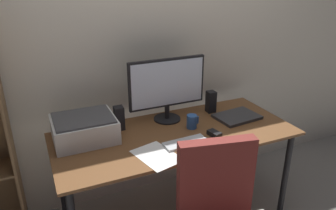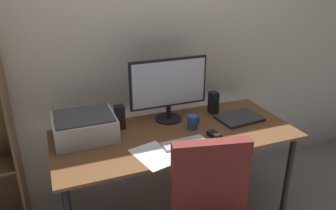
# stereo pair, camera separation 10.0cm
# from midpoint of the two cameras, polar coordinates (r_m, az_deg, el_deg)

# --- Properties ---
(back_wall) EXTENTS (6.40, 0.10, 2.60)m
(back_wall) POSITION_cam_midpoint_polar(r_m,az_deg,el_deg) (2.55, -4.97, 11.57)
(back_wall) COLOR beige
(back_wall) RESTS_ON ground
(desk) EXTENTS (1.66, 0.72, 0.74)m
(desk) POSITION_cam_midpoint_polar(r_m,az_deg,el_deg) (2.30, 0.03, -6.62)
(desk) COLOR brown
(desk) RESTS_ON ground
(monitor) EXTENTS (0.58, 0.20, 0.47)m
(monitor) POSITION_cam_midpoint_polar(r_m,az_deg,el_deg) (2.36, -1.36, 3.35)
(monitor) COLOR black
(monitor) RESTS_ON desk
(keyboard) EXTENTS (0.29, 0.12, 0.02)m
(keyboard) POSITION_cam_midpoint_polar(r_m,az_deg,el_deg) (2.13, 1.72, -6.59)
(keyboard) COLOR #B7BABC
(keyboard) RESTS_ON desk
(mouse) EXTENTS (0.07, 0.11, 0.03)m
(mouse) POSITION_cam_midpoint_polar(r_m,az_deg,el_deg) (2.24, 6.80, -4.97)
(mouse) COLOR black
(mouse) RESTS_ON desk
(coffee_mug) EXTENTS (0.09, 0.07, 0.10)m
(coffee_mug) POSITION_cam_midpoint_polar(r_m,az_deg,el_deg) (2.32, 2.94, -2.90)
(coffee_mug) COLOR #285193
(coffee_mug) RESTS_ON desk
(laptop) EXTENTS (0.34, 0.26, 0.02)m
(laptop) POSITION_cam_midpoint_polar(r_m,az_deg,el_deg) (2.53, 10.79, -2.00)
(laptop) COLOR #2D2D30
(laptop) RESTS_ON desk
(speaker_left) EXTENTS (0.06, 0.07, 0.17)m
(speaker_left) POSITION_cam_midpoint_polar(r_m,az_deg,el_deg) (2.31, -9.73, -2.27)
(speaker_left) COLOR black
(speaker_left) RESTS_ON desk
(speaker_right) EXTENTS (0.06, 0.07, 0.17)m
(speaker_right) POSITION_cam_midpoint_polar(r_m,az_deg,el_deg) (2.57, 6.37, 0.56)
(speaker_right) COLOR black
(speaker_right) RESTS_ON desk
(printer) EXTENTS (0.40, 0.34, 0.16)m
(printer) POSITION_cam_midpoint_polar(r_m,az_deg,el_deg) (2.23, -15.61, -3.94)
(printer) COLOR silver
(printer) RESTS_ON desk
(paper_sheet) EXTENTS (0.28, 0.34, 0.00)m
(paper_sheet) POSITION_cam_midpoint_polar(r_m,az_deg,el_deg) (2.01, -3.41, -8.79)
(paper_sheet) COLOR white
(paper_sheet) RESTS_ON desk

